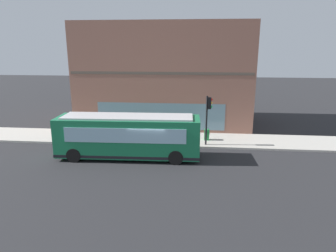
# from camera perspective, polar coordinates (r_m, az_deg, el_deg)

# --- Properties ---
(ground) EXTENTS (120.00, 120.00, 0.00)m
(ground) POSITION_cam_1_polar(r_m,az_deg,el_deg) (21.65, -3.54, -6.16)
(ground) COLOR #262628
(sidewalk_curb) EXTENTS (3.95, 40.00, 0.15)m
(sidewalk_curb) POSITION_cam_1_polar(r_m,az_deg,el_deg) (25.90, -1.96, -2.40)
(sidewalk_curb) COLOR #B2ADA3
(sidewalk_curb) RESTS_ON ground
(building_corner) EXTENTS (9.11, 16.54, 9.92)m
(building_corner) POSITION_cam_1_polar(r_m,az_deg,el_deg) (31.32, -0.47, 9.72)
(building_corner) COLOR #8C5B4C
(building_corner) RESTS_ON ground
(city_bus_nearside) EXTENTS (2.87, 10.12, 3.07)m
(city_bus_nearside) POSITION_cam_1_polar(r_m,az_deg,el_deg) (21.55, -7.53, -2.00)
(city_bus_nearside) COLOR #197247
(city_bus_nearside) RESTS_ON ground
(traffic_light_near_corner) EXTENTS (0.32, 0.49, 3.91)m
(traffic_light_near_corner) POSITION_cam_1_polar(r_m,az_deg,el_deg) (23.63, 7.63, 2.81)
(traffic_light_near_corner) COLOR black
(traffic_light_near_corner) RESTS_ON sidewalk_curb
(fire_hydrant) EXTENTS (0.35, 0.35, 0.74)m
(fire_hydrant) POSITION_cam_1_polar(r_m,az_deg,el_deg) (24.78, -2.43, -2.15)
(fire_hydrant) COLOR gold
(fire_hydrant) RESTS_ON sidewalk_curb
(pedestrian_walking_along_curb) EXTENTS (0.32, 0.32, 1.68)m
(pedestrian_walking_along_curb) POSITION_cam_1_polar(r_m,az_deg,el_deg) (26.42, -4.93, 0.25)
(pedestrian_walking_along_curb) COLOR #99994C
(pedestrian_walking_along_curb) RESTS_ON sidewalk_curb
(pedestrian_near_hydrant) EXTENTS (0.32, 0.32, 1.82)m
(pedestrian_near_hydrant) POSITION_cam_1_polar(r_m,az_deg,el_deg) (27.39, -14.92, 0.52)
(pedestrian_near_hydrant) COLOR black
(pedestrian_near_hydrant) RESTS_ON sidewalk_curb
(newspaper_vending_box) EXTENTS (0.44, 0.42, 0.90)m
(newspaper_vending_box) POSITION_cam_1_polar(r_m,az_deg,el_deg) (25.42, 7.32, -1.61)
(newspaper_vending_box) COLOR #197233
(newspaper_vending_box) RESTS_ON sidewalk_curb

